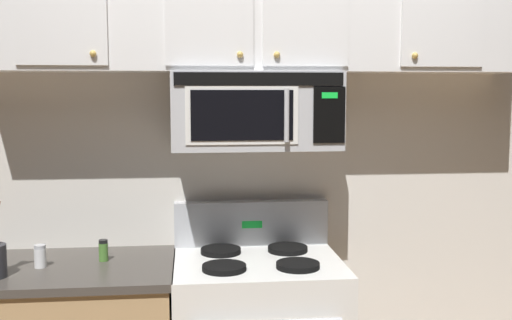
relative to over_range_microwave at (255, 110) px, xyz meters
The scene contains 5 objects.
back_wall 0.34m from the over_range_microwave, 89.94° to the left, with size 5.20×0.10×2.70m, color silver.
over_range_microwave is the anchor object (origin of this frame).
upper_cabinets 0.45m from the over_range_microwave, 89.49° to the left, with size 2.50×0.36×0.55m.
salt_shaker 1.15m from the over_range_microwave, behind, with size 0.05×0.05×0.10m.
spice_jar 0.94m from the over_range_microwave, behind, with size 0.04×0.04×0.10m.
Camera 1 is at (-0.30, -2.30, 1.67)m, focal length 43.40 mm.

